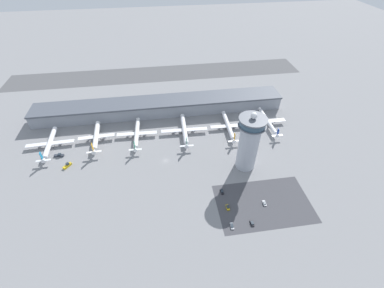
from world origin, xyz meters
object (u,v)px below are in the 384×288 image
at_px(car_silver_sedan, 264,203).
at_px(airplane_gate_charlie, 137,134).
at_px(airplane_gate_delta, 184,130).
at_px(car_white_wagon, 232,226).
at_px(service_truck_baggage, 248,127).
at_px(airplane_gate_alpha, 50,144).
at_px(service_truck_fuel, 59,155).
at_px(airplane_gate_foxtrot, 268,121).
at_px(car_green_van, 228,207).
at_px(airplane_gate_echo, 228,126).
at_px(car_red_hatchback, 222,192).
at_px(service_truck_catering, 67,166).
at_px(control_tower, 249,142).
at_px(airplane_gate_bravo, 96,137).
at_px(car_blue_compact, 252,223).

bearing_deg(car_silver_sedan, airplane_gate_charlie, 135.71).
relative_size(airplane_gate_delta, car_white_wagon, 9.60).
height_order(service_truck_baggage, car_silver_sedan, service_truck_baggage).
bearing_deg(airplane_gate_charlie, car_white_wagon, -58.39).
xyz_separation_m(airplane_gate_alpha, service_truck_fuel, (9.64, -12.79, -3.04)).
xyz_separation_m(airplane_gate_foxtrot, car_green_van, (-59.74, -85.04, -3.66)).
distance_m(airplane_gate_foxtrot, car_white_wagon, 116.00).
bearing_deg(airplane_gate_foxtrot, car_silver_sedan, -111.82).
height_order(airplane_gate_delta, airplane_gate_foxtrot, airplane_gate_delta).
xyz_separation_m(airplane_gate_delta, airplane_gate_echo, (40.64, 0.43, -0.35)).
relative_size(service_truck_fuel, car_red_hatchback, 1.63).
bearing_deg(service_truck_catering, service_truck_baggage, 10.45).
relative_size(airplane_gate_charlie, airplane_gate_echo, 0.99).
distance_m(airplane_gate_delta, car_white_wagon, 98.98).
height_order(airplane_gate_charlie, car_silver_sedan, airplane_gate_charlie).
height_order(car_white_wagon, car_silver_sedan, car_white_wagon).
bearing_deg(service_truck_catering, airplane_gate_delta, 16.09).
relative_size(airplane_gate_delta, service_truck_baggage, 7.21).
bearing_deg(control_tower, car_white_wagon, -115.13).
xyz_separation_m(airplane_gate_alpha, airplane_gate_delta, (114.84, 1.81, 0.24)).
distance_m(airplane_gate_foxtrot, service_truck_fuel, 184.72).
distance_m(airplane_gate_bravo, car_white_wagon, 136.72).
xyz_separation_m(control_tower, airplane_gate_alpha, (-157.03, 44.38, -20.24)).
distance_m(airplane_gate_charlie, service_truck_fuel, 64.95).
distance_m(control_tower, car_white_wagon, 61.15).
distance_m(airplane_gate_delta, service_truck_baggage, 59.62).
xyz_separation_m(airplane_gate_foxtrot, car_blue_compact, (-47.33, -98.86, -3.73)).
relative_size(airplane_gate_echo, service_truck_fuel, 5.74).
distance_m(service_truck_baggage, car_silver_sedan, 85.95).
distance_m(airplane_gate_echo, car_red_hatchback, 73.73).
height_order(airplane_gate_delta, service_truck_baggage, airplane_gate_delta).
height_order(airplane_gate_charlie, service_truck_catering, airplane_gate_charlie).
xyz_separation_m(airplane_gate_foxtrot, service_truck_baggage, (-19.25, -0.68, -3.44)).
distance_m(airplane_gate_delta, service_truck_fuel, 106.26).
xyz_separation_m(control_tower, airplane_gate_charlie, (-84.44, 47.28, -20.21)).
relative_size(airplane_gate_foxtrot, car_green_van, 10.29).
bearing_deg(service_truck_catering, car_red_hatchback, -20.23).
xyz_separation_m(service_truck_baggage, car_white_wagon, (-41.26, -98.22, -0.31)).
relative_size(airplane_gate_echo, service_truck_catering, 6.33).
xyz_separation_m(airplane_gate_charlie, car_red_hatchback, (60.51, -70.84, -3.44)).
height_order(service_truck_baggage, car_green_van, service_truck_baggage).
xyz_separation_m(airplane_gate_delta, service_truck_fuel, (-105.20, -14.60, -3.28)).
height_order(service_truck_fuel, car_white_wagon, service_truck_fuel).
distance_m(airplane_gate_echo, service_truck_fuel, 146.64).
bearing_deg(car_white_wagon, service_truck_baggage, 67.21).
distance_m(airplane_gate_bravo, service_truck_fuel, 32.48).
height_order(service_truck_catering, service_truck_baggage, service_truck_catering).
bearing_deg(service_truck_fuel, car_green_van, -28.96).
distance_m(service_truck_catering, service_truck_baggage, 158.07).
distance_m(airplane_gate_charlie, car_blue_compact, 122.88).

